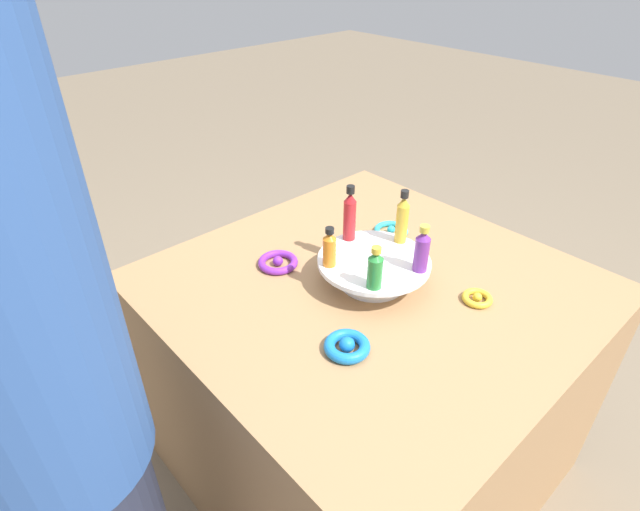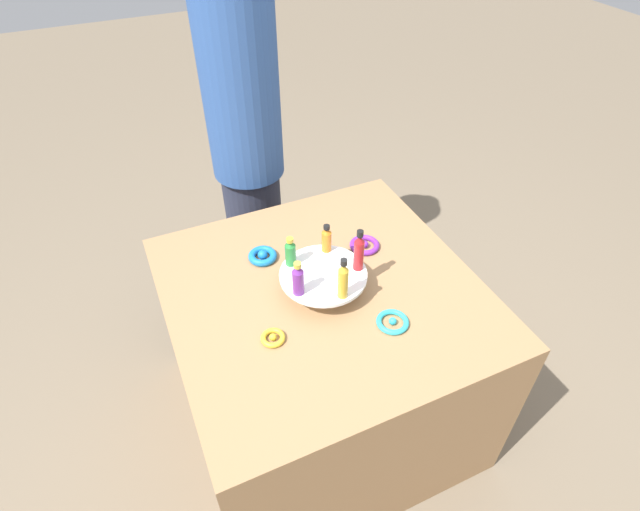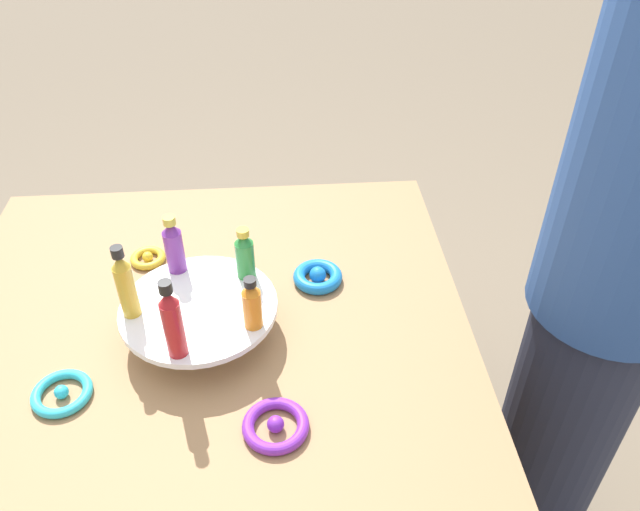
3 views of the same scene
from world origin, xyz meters
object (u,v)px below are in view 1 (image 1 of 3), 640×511
at_px(bottle_green, 375,269).
at_px(ribbon_bow_purple, 278,262).
at_px(bottle_orange, 329,248).
at_px(bottle_purple, 422,250).
at_px(person_figure, 35,395).
at_px(bottle_red, 350,215).
at_px(bottle_gold, 402,219).
at_px(ribbon_bow_blue, 347,346).
at_px(ribbon_bow_teal, 391,230).
at_px(display_stand, 373,267).
at_px(ribbon_bow_gold, 477,298).

xyz_separation_m(bottle_green, ribbon_bow_purple, (0.30, 0.05, -0.11)).
bearing_deg(bottle_orange, bottle_purple, -137.89).
bearing_deg(person_figure, bottle_red, 8.06).
height_order(bottle_red, bottle_green, bottle_red).
bearing_deg(bottle_gold, bottle_red, 42.11).
bearing_deg(bottle_red, ribbon_bow_blue, 134.54).
bearing_deg(bottle_purple, ribbon_bow_purple, 28.46).
bearing_deg(ribbon_bow_teal, bottle_green, 123.97).
relative_size(bottle_red, ribbon_bow_blue, 1.52).
distance_m(bottle_purple, ribbon_bow_purple, 0.39).
height_order(bottle_gold, ribbon_bow_teal, bottle_gold).
xyz_separation_m(bottle_orange, bottle_gold, (-0.05, -0.22, 0.02)).
relative_size(bottle_green, bottle_purple, 0.88).
bearing_deg(display_stand, bottle_gold, -83.89).
relative_size(bottle_red, ribbon_bow_purple, 1.42).
bearing_deg(ribbon_bow_blue, display_stand, -59.62).
xyz_separation_m(display_stand, ribbon_bow_gold, (-0.23, -0.13, -0.04)).
distance_m(display_stand, bottle_red, 0.15).
distance_m(display_stand, bottle_purple, 0.14).
relative_size(bottle_green, ribbon_bow_teal, 1.06).
bearing_deg(ribbon_bow_blue, ribbon_bow_gold, -104.62).
xyz_separation_m(display_stand, bottle_red, (0.11, -0.02, 0.10)).
bearing_deg(ribbon_bow_teal, display_stand, 120.38).
height_order(bottle_green, person_figure, person_figure).
bearing_deg(ribbon_bow_gold, display_stand, 30.38).
relative_size(display_stand, bottle_green, 2.65).
height_order(bottle_red, ribbon_bow_teal, bottle_red).
xyz_separation_m(bottle_red, bottle_gold, (-0.10, -0.09, -0.00)).
height_order(display_stand, ribbon_bow_purple, display_stand).
height_order(bottle_green, ribbon_bow_gold, bottle_green).
bearing_deg(person_figure, ribbon_bow_blue, -13.50).
bearing_deg(ribbon_bow_teal, bottle_gold, 137.32).
relative_size(bottle_red, bottle_green, 1.43).
xyz_separation_m(bottle_purple, ribbon_bow_gold, (-0.12, -0.08, -0.12)).
height_order(bottle_red, ribbon_bow_blue, bottle_red).
xyz_separation_m(bottle_orange, ribbon_bow_purple, (0.17, 0.03, -0.11)).
relative_size(ribbon_bow_gold, ribbon_bow_purple, 0.69).
relative_size(bottle_green, ribbon_bow_blue, 1.06).
xyz_separation_m(bottle_green, ribbon_bow_teal, (0.21, -0.31, -0.11)).
relative_size(display_stand, person_figure, 0.16).
bearing_deg(ribbon_bow_gold, ribbon_bow_purple, 30.38).
bearing_deg(display_stand, bottle_red, -11.89).
xyz_separation_m(bottle_purple, person_figure, (0.10, 0.82, 0.04)).
relative_size(bottle_red, bottle_orange, 1.47).
distance_m(bottle_green, person_figure, 0.69).
xyz_separation_m(bottle_orange, bottle_purple, (-0.16, -0.15, 0.01)).
xyz_separation_m(bottle_red, ribbon_bow_blue, (-0.25, 0.25, -0.13)).
xyz_separation_m(bottle_orange, bottle_green, (-0.14, -0.01, 0.00)).
distance_m(bottle_orange, bottle_gold, 0.22).
xyz_separation_m(ribbon_bow_blue, person_figure, (0.13, 0.55, 0.16)).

